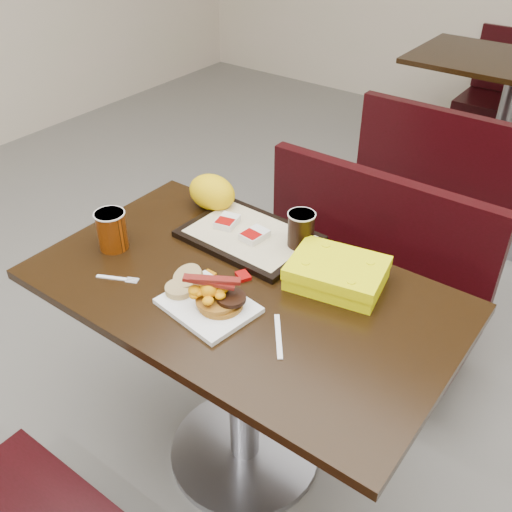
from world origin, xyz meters
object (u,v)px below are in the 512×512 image
Objects in this scene: table_near at (244,380)px; coffee_cup_near at (112,231)px; pancake_stack at (220,302)px; coffee_cup_far at (301,229)px; table_far at (503,124)px; bench_far_s at (461,168)px; knife at (278,336)px; bench_near_n at (351,277)px; hashbrown_sleeve_left at (227,222)px; platter at (208,306)px; fork at (111,278)px; hashbrown_sleeve_right at (255,235)px; paper_bag at (212,192)px; tray at (249,236)px; clamshell at (337,273)px.

coffee_cup_near reaches higher than table_near.
coffee_cup_far is at bearing 87.58° from pancake_stack.
table_far is 2.74m from pancake_stack.
bench_far_s is at bearing -90.00° from table_far.
knife is at bearing -85.81° from table_far.
pancake_stack is at bearing -88.99° from bench_near_n.
hashbrown_sleeve_left is at bearing -164.72° from knife.
table_far is 0.70m from bench_far_s.
knife reaches higher than bench_far_s.
platter is at bearing -90.48° from bench_far_s.
table_near is at bearing -90.00° from bench_far_s.
hashbrown_sleeve_left is at bearing 50.00° from fork.
table_near reaches higher than bench_near_n.
table_near is 9.60× the size of fork.
hashbrown_sleeve_right is (0.12, -0.01, 0.00)m from hashbrown_sleeve_left.
coffee_cup_near is (-0.44, -0.78, 0.45)m from bench_near_n.
bench_near_n is 0.92m from knife.
fork reaches higher than table_near.
coffee_cup_far reaches higher than table_near.
pancake_stack is (0.01, -2.01, 0.42)m from bench_far_s.
table_near is 9.90× the size of pancake_stack.
platter is at bearing -90.36° from table_far.
paper_bag is (-0.35, -2.31, 0.43)m from table_far.
bench_far_s is 1.71m from coffee_cup_far.
coffee_cup_near reaches higher than knife.
table_near and table_far have the same top height.
platter is at bearing -6.31° from coffee_cup_near.
coffee_cup_far is at bearing -88.97° from bench_far_s.
platter is at bearing -69.00° from tray.
bench_near_n is at bearing -90.00° from table_far.
pancake_stack is 0.34m from clamshell.
pancake_stack is 1.48× the size of hashbrown_sleeve_left.
pancake_stack is at bearing -12.17° from fork.
hashbrown_sleeve_left reaches higher than pancake_stack.
hashbrown_sleeve_right is at bearing -18.67° from hashbrown_sleeve_left.
coffee_cup_far is at bearing 25.80° from fork.
pancake_stack is (0.01, -0.11, 0.40)m from table_near.
hashbrown_sleeve_left is (-0.24, 0.32, 0.00)m from pancake_stack.
paper_bag reaches higher than tray.
bench_near_n is 5.84× the size of paper_bag.
clamshell reaches higher than hashbrown_sleeve_right.
platter is 2.89× the size of hashbrown_sleeve_right.
paper_bag is (-0.35, 0.29, 0.43)m from table_near.
pancake_stack reaches higher than bench_far_s.
knife is (0.63, -0.03, -0.06)m from coffee_cup_near.
fork is at bearing -96.63° from table_far.
paper_bag reaches higher than platter.
hashbrown_sleeve_left reaches higher than bench_near_n.
fork is 0.57m from coffee_cup_far.
platter is 1.99× the size of pancake_stack.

